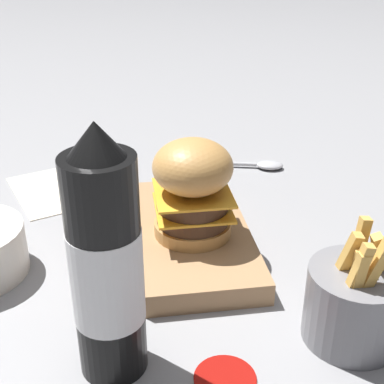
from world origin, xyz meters
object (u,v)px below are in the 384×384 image
burger (193,188)px  serving_board (192,235)px  ketchup_bottle (106,266)px  fries_basket (354,303)px  spoon (259,165)px

burger → serving_board: bearing=174.9°
serving_board → ketchup_bottle: ketchup_bottle is taller
fries_basket → ketchup_bottle: bearing=-89.2°
burger → ketchup_bottle: size_ratio=0.51×
ketchup_bottle → fries_basket: 0.25m
fries_basket → spoon: fries_basket is taller
spoon → ketchup_bottle: bearing=-106.8°
burger → spoon: (-0.24, 0.15, -0.09)m
serving_board → fries_basket: (0.20, 0.14, 0.03)m
ketchup_bottle → fries_basket: ketchup_bottle is taller
fries_basket → burger: bearing=-143.2°
spoon → burger: bearing=-108.0°
ketchup_bottle → burger: bearing=150.6°
fries_basket → spoon: size_ratio=0.83×
burger → fries_basket: bearing=36.8°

